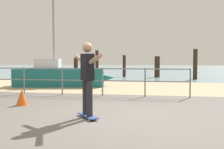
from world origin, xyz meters
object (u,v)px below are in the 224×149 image
at_px(skateboarder, 87,74).
at_px(skateboard, 88,116).
at_px(traffic_cone, 22,97).
at_px(sailboat, 63,76).

bearing_deg(skateboarder, skateboard, 0.00).
bearing_deg(traffic_cone, skateboard, -29.12).
bearing_deg(sailboat, skateboard, -65.45).
bearing_deg(skateboard, traffic_cone, 150.88).
height_order(sailboat, skateboard, sailboat).
bearing_deg(traffic_cone, skateboarder, -29.12).
xyz_separation_m(sailboat, skateboarder, (3.13, -6.84, 0.50)).
height_order(skateboard, traffic_cone, traffic_cone).
bearing_deg(traffic_cone, sailboat, 98.13).
bearing_deg(skateboarder, sailboat, 114.55).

